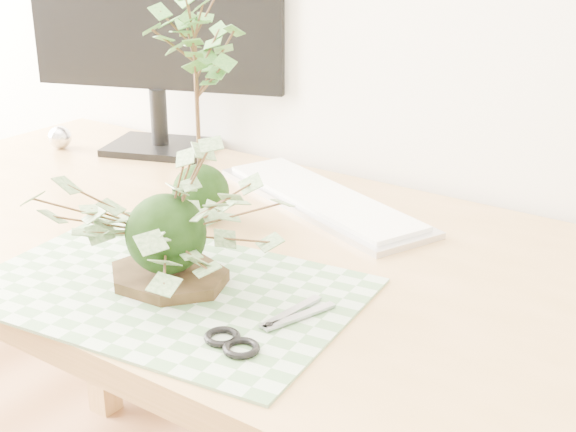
# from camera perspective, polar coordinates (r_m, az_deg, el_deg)

# --- Properties ---
(desk) EXTENTS (1.60, 0.70, 0.74)m
(desk) POSITION_cam_1_polar(r_m,az_deg,el_deg) (1.20, -1.38, -6.11)
(desk) COLOR tan
(desk) RESTS_ON ground_plane
(cutting_mat) EXTENTS (0.52, 0.38, 0.00)m
(cutting_mat) POSITION_cam_1_polar(r_m,az_deg,el_deg) (1.04, -8.70, -5.17)
(cutting_mat) COLOR #537E4D
(cutting_mat) RESTS_ON desk
(stone_dish) EXTENTS (0.18, 0.18, 0.01)m
(stone_dish) POSITION_cam_1_polar(r_m,az_deg,el_deg) (1.06, -8.49, -4.25)
(stone_dish) COLOR black
(stone_dish) RESTS_ON cutting_mat
(ivy_kokedama) EXTENTS (0.31, 0.31, 0.21)m
(ivy_kokedama) POSITION_cam_1_polar(r_m,az_deg,el_deg) (1.02, -8.82, 1.28)
(ivy_kokedama) COLOR black
(ivy_kokedama) RESTS_ON stone_dish
(maple_kokedama) EXTENTS (0.23, 0.23, 0.37)m
(maple_kokedama) POSITION_cam_1_polar(r_m,az_deg,el_deg) (1.20, -6.64, 11.43)
(maple_kokedama) COLOR black
(maple_kokedama) RESTS_ON desk
(keyboard) EXTENTS (0.46, 0.29, 0.02)m
(keyboard) POSITION_cam_1_polar(r_m,az_deg,el_deg) (1.33, 2.44, 1.22)
(keyboard) COLOR #B6B6BC
(keyboard) RESTS_ON desk
(monitor) EXTENTS (0.49, 0.22, 0.45)m
(monitor) POSITION_cam_1_polar(r_m,az_deg,el_deg) (1.59, -9.36, 13.66)
(monitor) COLOR black
(monitor) RESTS_ON desk
(foil_ball) EXTENTS (0.05, 0.05, 0.05)m
(foil_ball) POSITION_cam_1_polar(r_m,az_deg,el_deg) (1.69, -15.92, 5.42)
(foil_ball) COLOR white
(foil_ball) RESTS_ON desk
(scissors) EXTENTS (0.08, 0.17, 0.01)m
(scissors) POSITION_cam_1_polar(r_m,az_deg,el_deg) (0.92, -2.73, -8.61)
(scissors) COLOR gray
(scissors) RESTS_ON cutting_mat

